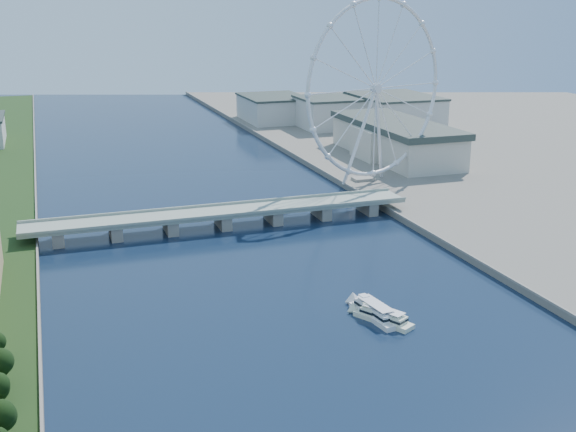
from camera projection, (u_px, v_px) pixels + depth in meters
name	position (u px, v px, depth m)	size (l,w,h in m)	color
westminster_bridge	(223.00, 216.00, 409.35)	(220.00, 22.00, 9.50)	gray
london_eye	(376.00, 89.00, 479.26)	(113.60, 39.12, 124.30)	silver
county_hall	(394.00, 160.00, 583.52)	(54.00, 144.00, 35.00)	beige
city_skyline	(195.00, 124.00, 654.46)	(505.00, 280.00, 32.00)	beige
tour_boat_near	(383.00, 322.00, 288.43)	(7.22, 28.32, 6.24)	#EAEECE
tour_boat_far	(375.00, 318.00, 292.44)	(7.95, 31.04, 6.87)	white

